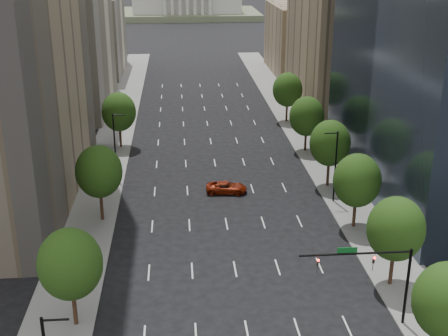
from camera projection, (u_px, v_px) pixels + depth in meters
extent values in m
cube|color=slate|center=(98.00, 193.00, 75.51)|extent=(6.00, 200.00, 0.15)
cube|color=slate|center=(339.00, 185.00, 77.83)|extent=(6.00, 200.00, 0.15)
cube|color=beige|center=(65.00, 14.00, 108.73)|extent=(14.00, 30.00, 35.00)
cube|color=beige|center=(92.00, 35.00, 142.50)|extent=(14.00, 26.00, 18.00)
cube|color=#8C7759|center=(338.00, 27.00, 110.56)|extent=(14.00, 30.00, 30.00)
cube|color=#8C7759|center=(301.00, 39.00, 143.80)|extent=(14.00, 26.00, 16.00)
ellipsoid|color=#1C3B10|center=(448.00, 301.00, 43.20)|extent=(5.20, 5.20, 5.98)
cylinder|color=#382316|center=(392.00, 266.00, 54.66)|extent=(0.36, 0.36, 4.00)
ellipsoid|color=#1C3B10|center=(396.00, 229.00, 53.33)|extent=(5.20, 5.20, 5.98)
cylinder|color=#382316|center=(354.00, 211.00, 65.86)|extent=(0.36, 0.36, 3.90)
ellipsoid|color=#1C3B10|center=(357.00, 180.00, 64.57)|extent=(5.20, 5.20, 5.98)
cylinder|color=#382316|center=(328.00, 171.00, 77.02)|extent=(0.36, 0.36, 4.10)
ellipsoid|color=#1C3B10|center=(330.00, 143.00, 75.66)|extent=(5.20, 5.20, 5.98)
cylinder|color=#382316|center=(306.00, 139.00, 90.12)|extent=(0.36, 0.36, 3.80)
ellipsoid|color=#1C3B10|center=(307.00, 116.00, 88.86)|extent=(5.20, 5.20, 5.98)
cylinder|color=#382316|center=(287.00, 111.00, 105.01)|extent=(0.36, 0.36, 4.00)
ellipsoid|color=#1C3B10|center=(288.00, 90.00, 103.68)|extent=(5.20, 5.20, 5.98)
cylinder|color=#382316|center=(74.00, 304.00, 48.83)|extent=(0.36, 0.36, 4.00)
ellipsoid|color=#1C3B10|center=(70.00, 264.00, 47.50)|extent=(5.20, 5.20, 5.98)
cylinder|color=#382316|center=(101.00, 204.00, 67.45)|extent=(0.36, 0.36, 4.15)
ellipsoid|color=#1C3B10|center=(99.00, 172.00, 66.07)|extent=(5.20, 5.20, 5.98)
cylinder|color=#382316|center=(120.00, 135.00, 91.73)|extent=(0.36, 0.36, 3.95)
ellipsoid|color=#1C3B10|center=(119.00, 112.00, 90.42)|extent=(5.20, 5.20, 5.98)
cylinder|color=black|center=(335.00, 167.00, 71.45)|extent=(0.20, 0.20, 9.00)
cylinder|color=black|center=(331.00, 133.00, 69.87)|extent=(1.60, 0.14, 0.14)
cylinder|color=black|center=(55.00, 320.00, 35.33)|extent=(1.60, 0.14, 0.14)
cylinder|color=black|center=(115.00, 147.00, 78.75)|extent=(0.20, 0.20, 9.00)
cylinder|color=black|center=(119.00, 115.00, 77.29)|extent=(1.60, 0.14, 0.14)
cylinder|color=black|center=(407.00, 287.00, 48.46)|extent=(0.24, 0.24, 7.00)
cylinder|color=black|center=(356.00, 254.00, 46.95)|extent=(9.00, 0.18, 0.18)
imported|color=black|center=(374.00, 259.00, 47.26)|extent=(0.18, 0.22, 1.10)
imported|color=black|center=(318.00, 261.00, 46.92)|extent=(0.18, 0.22, 1.10)
sphere|color=#FF0C07|center=(375.00, 258.00, 47.02)|extent=(0.20, 0.20, 0.20)
sphere|color=#FF0C07|center=(318.00, 260.00, 46.69)|extent=(0.20, 0.20, 0.20)
cube|color=#0C591E|center=(347.00, 250.00, 46.78)|extent=(1.60, 0.06, 0.45)
cube|color=#596647|center=(187.00, 14.00, 253.41)|extent=(60.00, 40.00, 2.50)
ellipsoid|color=olive|center=(26.00, 16.00, 544.16)|extent=(380.00, 342.00, 190.00)
ellipsoid|color=olive|center=(220.00, 19.00, 598.04)|extent=(440.00, 396.00, 240.00)
ellipsoid|color=olive|center=(374.00, 6.00, 645.60)|extent=(360.00, 324.00, 200.00)
imported|color=maroon|center=(226.00, 187.00, 75.50)|extent=(5.37, 2.91, 1.43)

